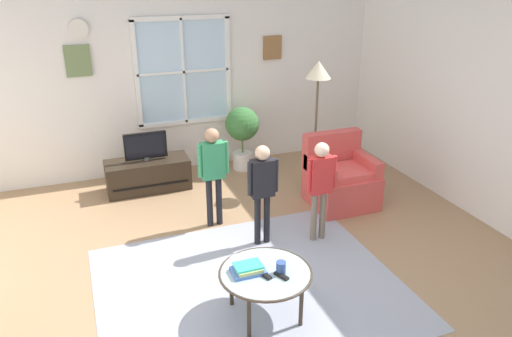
# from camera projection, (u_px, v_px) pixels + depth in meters

# --- Properties ---
(ground_plane) EXTENTS (6.45, 6.67, 0.02)m
(ground_plane) POSITION_uv_depth(u_px,v_px,m) (255.00, 280.00, 4.79)
(ground_plane) COLOR #9E7A56
(back_wall) EXTENTS (5.85, 0.17, 2.94)m
(back_wall) POSITION_uv_depth(u_px,v_px,m) (177.00, 68.00, 6.88)
(back_wall) COLOR silver
(back_wall) RESTS_ON ground_plane
(area_rug) EXTENTS (2.80, 2.36, 0.01)m
(area_rug) POSITION_uv_depth(u_px,v_px,m) (250.00, 286.00, 4.67)
(area_rug) COLOR #999EAD
(area_rug) RESTS_ON ground_plane
(tv_stand) EXTENTS (1.09, 0.47, 0.42)m
(tv_stand) POSITION_uv_depth(u_px,v_px,m) (148.00, 175.00, 6.60)
(tv_stand) COLOR #2D2319
(tv_stand) RESTS_ON ground_plane
(television) EXTENTS (0.55, 0.08, 0.38)m
(television) POSITION_uv_depth(u_px,v_px,m) (145.00, 146.00, 6.44)
(television) COLOR #4C4C4C
(television) RESTS_ON tv_stand
(armchair) EXTENTS (0.76, 0.74, 0.87)m
(armchair) POSITION_uv_depth(u_px,v_px,m) (340.00, 179.00, 6.18)
(armchair) COLOR #D14C47
(armchair) RESTS_ON ground_plane
(coffee_table) EXTENTS (0.80, 0.80, 0.44)m
(coffee_table) POSITION_uv_depth(u_px,v_px,m) (265.00, 275.00, 4.14)
(coffee_table) COLOR #99B2B7
(coffee_table) RESTS_ON ground_plane
(book_stack) EXTENTS (0.28, 0.20, 0.08)m
(book_stack) POSITION_uv_depth(u_px,v_px,m) (248.00, 269.00, 4.12)
(book_stack) COLOR #4A73CB
(book_stack) RESTS_ON coffee_table
(cup) EXTENTS (0.08, 0.08, 0.11)m
(cup) POSITION_uv_depth(u_px,v_px,m) (281.00, 268.00, 4.10)
(cup) COLOR #334C8C
(cup) RESTS_ON coffee_table
(remote_near_books) EXTENTS (0.10, 0.14, 0.02)m
(remote_near_books) POSITION_uv_depth(u_px,v_px,m) (281.00, 276.00, 4.07)
(remote_near_books) COLOR black
(remote_near_books) RESTS_ON coffee_table
(remote_near_cup) EXTENTS (0.09, 0.14, 0.02)m
(remote_near_cup) POSITION_uv_depth(u_px,v_px,m) (265.00, 275.00, 4.08)
(remote_near_cup) COLOR black
(remote_near_cup) RESTS_ON coffee_table
(person_black_shirt) EXTENTS (0.34, 0.15, 1.13)m
(person_black_shirt) POSITION_uv_depth(u_px,v_px,m) (262.00, 184.00, 5.13)
(person_black_shirt) COLOR black
(person_black_shirt) RESTS_ON ground_plane
(person_green_shirt) EXTENTS (0.35, 0.16, 1.18)m
(person_green_shirt) POSITION_uv_depth(u_px,v_px,m) (213.00, 166.00, 5.50)
(person_green_shirt) COLOR black
(person_green_shirt) RESTS_ON ground_plane
(person_red_shirt) EXTENTS (0.34, 0.15, 1.13)m
(person_red_shirt) POSITION_uv_depth(u_px,v_px,m) (320.00, 180.00, 5.21)
(person_red_shirt) COLOR #726656
(person_red_shirt) RESTS_ON ground_plane
(potted_plant_by_window) EXTENTS (0.49, 0.49, 0.93)m
(potted_plant_by_window) POSITION_uv_depth(u_px,v_px,m) (242.00, 130.00, 7.12)
(potted_plant_by_window) COLOR silver
(potted_plant_by_window) RESTS_ON ground_plane
(floor_lamp) EXTENTS (0.32, 0.32, 1.70)m
(floor_lamp) POSITION_uv_depth(u_px,v_px,m) (318.00, 83.00, 6.25)
(floor_lamp) COLOR black
(floor_lamp) RESTS_ON ground_plane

